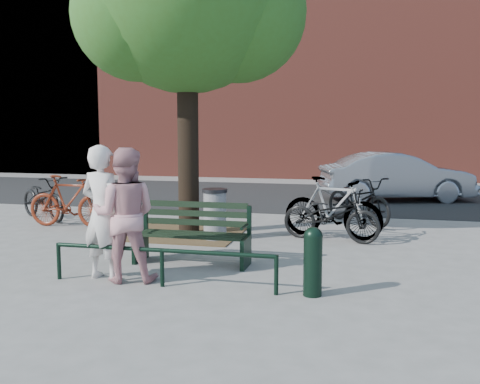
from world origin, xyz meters
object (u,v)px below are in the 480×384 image
(litter_bin, at_px, (215,214))
(park_bench, at_px, (193,232))
(bollard, at_px, (313,259))
(parked_car, at_px, (396,177))
(person_right, at_px, (125,215))
(bicycle_c, at_px, (331,215))
(person_left, at_px, (103,213))

(litter_bin, bearing_deg, park_bench, -84.78)
(bollard, bearing_deg, litter_bin, 125.65)
(litter_bin, distance_m, parked_car, 7.22)
(person_right, relative_size, parked_car, 0.43)
(park_bench, height_order, parked_car, parked_car)
(person_right, xyz_separation_m, bicycle_c, (2.51, 3.25, -0.42))
(litter_bin, bearing_deg, bollard, -54.35)
(bicycle_c, bearing_deg, parked_car, 0.22)
(litter_bin, relative_size, parked_car, 0.23)
(person_left, relative_size, litter_bin, 1.93)
(person_right, xyz_separation_m, litter_bin, (0.42, 2.85, -0.42))
(bollard, xyz_separation_m, litter_bin, (-2.10, 2.92, 0.02))
(bicycle_c, bearing_deg, park_bench, 151.36)
(person_right, bearing_deg, park_bench, -131.22)
(bollard, bearing_deg, person_left, 178.53)
(litter_bin, height_order, parked_car, parked_car)
(bicycle_c, height_order, parked_car, parked_car)
(parked_car, bearing_deg, litter_bin, 133.78)
(park_bench, height_order, bollard, park_bench)
(park_bench, bearing_deg, parked_car, 67.44)
(park_bench, distance_m, litter_bin, 1.73)
(person_left, distance_m, litter_bin, 2.98)
(bicycle_c, bearing_deg, person_left, 152.60)
(person_left, bearing_deg, person_right, -167.25)
(park_bench, xyz_separation_m, person_left, (-0.90, -1.13, 0.44))
(litter_bin, bearing_deg, person_right, -98.43)
(person_right, relative_size, bicycle_c, 0.99)
(bicycle_c, bearing_deg, person_right, 155.98)
(bollard, bearing_deg, bicycle_c, 90.19)
(person_right, bearing_deg, bicycle_c, -141.70)
(person_left, distance_m, bollard, 2.88)
(parked_car, bearing_deg, person_right, 139.60)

